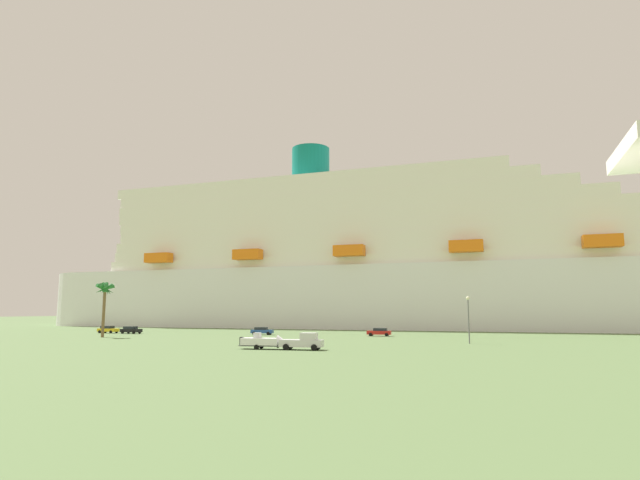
{
  "coord_description": "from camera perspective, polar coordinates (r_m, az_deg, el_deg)",
  "views": [
    {
      "loc": [
        33.25,
        -84.19,
        5.21
      ],
      "look_at": [
        -3.92,
        35.12,
        22.03
      ],
      "focal_mm": 29.03,
      "sensor_mm": 36.0,
      "label": 1
    }
  ],
  "objects": [
    {
      "name": "parked_car_blue_suv",
      "position": [
        109.48,
        -6.43,
        -9.91
      ],
      "size": [
        4.76,
        2.52,
        1.58
      ],
      "color": "#264C99",
      "rests_on": "ground_plane"
    },
    {
      "name": "ground_plane",
      "position": [
        119.05,
        1.09,
        -10.17
      ],
      "size": [
        600.0,
        600.0,
        0.0
      ],
      "primitive_type": "plane",
      "color": "#567042"
    },
    {
      "name": "parked_car_black_coupe",
      "position": [
        121.02,
        -20.12,
        -9.28
      ],
      "size": [
        4.62,
        2.28,
        1.58
      ],
      "color": "black",
      "rests_on": "ground_plane"
    },
    {
      "name": "pickup_truck",
      "position": [
        68.59,
        -1.86,
        -11.14
      ],
      "size": [
        5.73,
        2.6,
        2.2
      ],
      "color": "silver",
      "rests_on": "ground_plane"
    },
    {
      "name": "cruise_ship",
      "position": [
        147.62,
        9.78,
        -2.86
      ],
      "size": [
        249.43,
        40.13,
        60.24
      ],
      "color": "white",
      "rests_on": "ground_plane"
    },
    {
      "name": "parked_car_red_hatchback",
      "position": [
        104.21,
        6.56,
        -10.02
      ],
      "size": [
        4.81,
        2.22,
        1.58
      ],
      "color": "red",
      "rests_on": "ground_plane"
    },
    {
      "name": "street_lamp",
      "position": [
        84.02,
        16.04,
        -7.66
      ],
      "size": [
        0.56,
        0.56,
        7.25
      ],
      "color": "slate",
      "rests_on": "ground_plane"
    },
    {
      "name": "small_boat_on_trailer",
      "position": [
        70.11,
        -6.03,
        -11.09
      ],
      "size": [
        7.17,
        2.27,
        2.15
      ],
      "color": "#595960",
      "rests_on": "ground_plane"
    },
    {
      "name": "palm_tree",
      "position": [
        107.4,
        -22.63,
        -5.38
      ],
      "size": [
        3.64,
        3.58,
        10.47
      ],
      "color": "brown",
      "rests_on": "ground_plane"
    },
    {
      "name": "parked_car_yellow_taxi",
      "position": [
        125.73,
        -22.33,
        -9.09
      ],
      "size": [
        4.65,
        2.13,
        1.58
      ],
      "color": "yellow",
      "rests_on": "ground_plane"
    }
  ]
}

